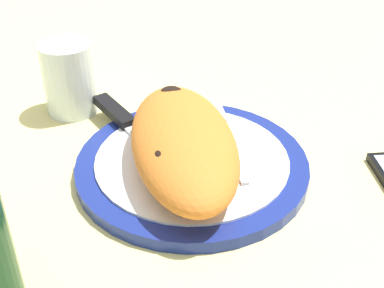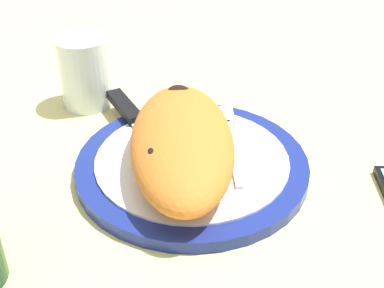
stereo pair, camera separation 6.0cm
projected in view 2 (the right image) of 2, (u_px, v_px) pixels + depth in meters
ground_plane at (192, 181)px, 62.95cm from camera, size 150.00×150.00×3.00cm
plate at (192, 165)px, 61.63cm from camera, size 27.25×27.25×1.82cm
calzone at (182, 142)px, 58.28cm from camera, size 26.16×15.61×6.19cm
fork at (230, 136)px, 64.64cm from camera, size 17.72×4.58×0.40cm
knife at (136, 120)px, 67.25cm from camera, size 23.04×7.68×1.20cm
water_glass at (86, 77)px, 73.12cm from camera, size 7.06×7.06×9.98cm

